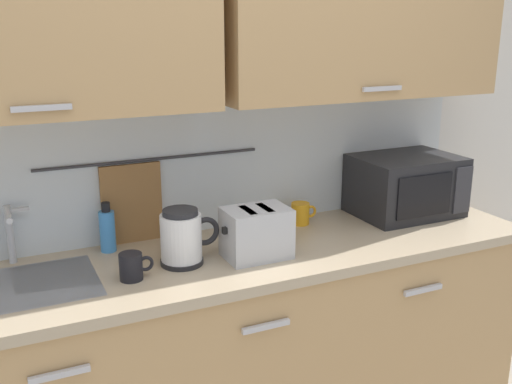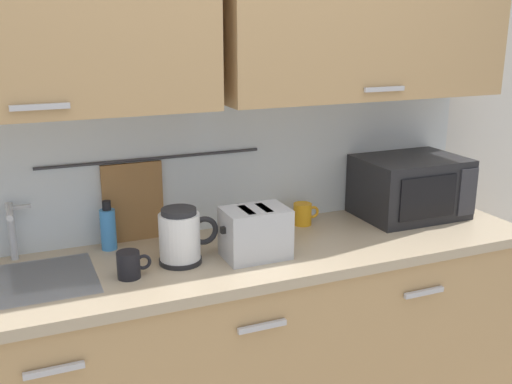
{
  "view_description": "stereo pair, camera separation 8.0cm",
  "coord_description": "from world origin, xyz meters",
  "px_view_note": "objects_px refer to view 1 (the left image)",
  "views": [
    {
      "loc": [
        -0.81,
        -1.67,
        1.76
      ],
      "look_at": [
        0.12,
        0.33,
        1.12
      ],
      "focal_mm": 41.81,
      "sensor_mm": 36.0,
      "label": 1
    },
    {
      "loc": [
        -0.74,
        -1.71,
        1.76
      ],
      "look_at": [
        0.12,
        0.33,
        1.12
      ],
      "focal_mm": 41.81,
      "sensor_mm": 36.0,
      "label": 2
    }
  ],
  "objects_px": {
    "electric_kettle": "(182,237)",
    "mug_near_sink": "(132,266)",
    "dish_soap_bottle": "(107,230)",
    "microwave": "(406,185)",
    "toaster": "(256,233)",
    "mug_by_kettle": "(301,213)"
  },
  "relations": [
    {
      "from": "electric_kettle",
      "to": "mug_near_sink",
      "type": "relative_size",
      "value": 1.89
    },
    {
      "from": "electric_kettle",
      "to": "dish_soap_bottle",
      "type": "distance_m",
      "value": 0.33
    },
    {
      "from": "mug_near_sink",
      "to": "microwave",
      "type": "bearing_deg",
      "value": 8.24
    },
    {
      "from": "toaster",
      "to": "dish_soap_bottle",
      "type": "bearing_deg",
      "value": 149.21
    },
    {
      "from": "mug_near_sink",
      "to": "electric_kettle",
      "type": "bearing_deg",
      "value": 16.32
    },
    {
      "from": "mug_near_sink",
      "to": "mug_by_kettle",
      "type": "bearing_deg",
      "value": 18.12
    },
    {
      "from": "mug_near_sink",
      "to": "toaster",
      "type": "relative_size",
      "value": 0.47
    },
    {
      "from": "mug_near_sink",
      "to": "toaster",
      "type": "bearing_deg",
      "value": 0.62
    },
    {
      "from": "microwave",
      "to": "mug_by_kettle",
      "type": "height_order",
      "value": "microwave"
    },
    {
      "from": "toaster",
      "to": "microwave",
      "type": "bearing_deg",
      "value": 12.45
    },
    {
      "from": "toaster",
      "to": "mug_by_kettle",
      "type": "xyz_separation_m",
      "value": [
        0.34,
        0.26,
        -0.05
      ]
    },
    {
      "from": "microwave",
      "to": "electric_kettle",
      "type": "bearing_deg",
      "value": -173.28
    },
    {
      "from": "mug_near_sink",
      "to": "toaster",
      "type": "xyz_separation_m",
      "value": [
        0.47,
        0.01,
        0.05
      ]
    },
    {
      "from": "dish_soap_bottle",
      "to": "mug_near_sink",
      "type": "relative_size",
      "value": 1.63
    },
    {
      "from": "electric_kettle",
      "to": "toaster",
      "type": "relative_size",
      "value": 0.89
    },
    {
      "from": "toaster",
      "to": "electric_kettle",
      "type": "bearing_deg",
      "value": 168.72
    },
    {
      "from": "electric_kettle",
      "to": "mug_near_sink",
      "type": "bearing_deg",
      "value": -163.68
    },
    {
      "from": "microwave",
      "to": "toaster",
      "type": "distance_m",
      "value": 0.86
    },
    {
      "from": "toaster",
      "to": "mug_near_sink",
      "type": "bearing_deg",
      "value": -179.38
    },
    {
      "from": "microwave",
      "to": "dish_soap_bottle",
      "type": "distance_m",
      "value": 1.34
    },
    {
      "from": "electric_kettle",
      "to": "mug_near_sink",
      "type": "distance_m",
      "value": 0.22
    },
    {
      "from": "dish_soap_bottle",
      "to": "mug_by_kettle",
      "type": "relative_size",
      "value": 1.63
    }
  ]
}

